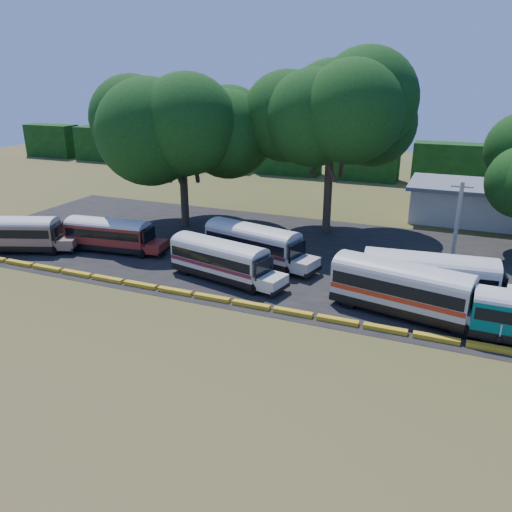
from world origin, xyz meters
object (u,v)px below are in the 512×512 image
at_px(bus_beige, 15,232).
at_px(tree_west, 181,128).
at_px(bus_cream_west, 221,258).
at_px(bus_white_red, 404,286).
at_px(bus_red, 111,233).

relative_size(bus_beige, tree_west, 0.68).
xyz_separation_m(bus_cream_west, tree_west, (-9.95, 11.72, 8.16)).
xyz_separation_m(bus_cream_west, bus_white_red, (13.66, -0.85, 0.22)).
bearing_deg(bus_beige, tree_west, 32.13).
relative_size(bus_beige, bus_cream_west, 1.00).
relative_size(bus_beige, bus_red, 1.06).
bearing_deg(bus_cream_west, bus_red, -177.37).
bearing_deg(tree_west, bus_red, -101.93).
bearing_deg(bus_white_red, bus_cream_west, -172.29).
height_order(bus_beige, bus_cream_west, bus_beige).
relative_size(bus_red, bus_cream_west, 0.94).
bearing_deg(bus_white_red, tree_west, 163.22).
xyz_separation_m(bus_beige, bus_white_red, (33.45, 0.28, 0.17)).
distance_m(bus_red, tree_west, 12.79).
xyz_separation_m(bus_red, bus_white_red, (25.63, -2.98, 0.28)).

